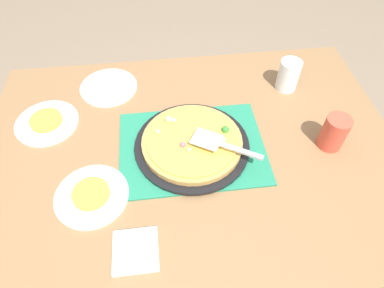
% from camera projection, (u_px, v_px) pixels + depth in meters
% --- Properties ---
extents(ground_plane, '(8.00, 8.00, 0.00)m').
position_uv_depth(ground_plane, '(192.00, 240.00, 1.68)').
color(ground_plane, '#84705B').
extents(dining_table, '(1.40, 1.00, 0.75)m').
position_uv_depth(dining_table, '(192.00, 167.00, 1.19)').
color(dining_table, olive).
rests_on(dining_table, ground_plane).
extents(placemat, '(0.48, 0.36, 0.01)m').
position_uv_depth(placemat, '(192.00, 147.00, 1.10)').
color(placemat, '#237F5B').
rests_on(placemat, dining_table).
extents(pizza_pan, '(0.38, 0.38, 0.01)m').
position_uv_depth(pizza_pan, '(192.00, 145.00, 1.09)').
color(pizza_pan, black).
rests_on(pizza_pan, placemat).
extents(pizza, '(0.33, 0.33, 0.05)m').
position_uv_depth(pizza, '(192.00, 141.00, 1.08)').
color(pizza, tan).
rests_on(pizza, pizza_pan).
extents(plate_near_left, '(0.22, 0.22, 0.01)m').
position_uv_depth(plate_near_left, '(47.00, 123.00, 1.17)').
color(plate_near_left, white).
rests_on(plate_near_left, dining_table).
extents(plate_far_right, '(0.22, 0.22, 0.01)m').
position_uv_depth(plate_far_right, '(92.00, 196.00, 0.98)').
color(plate_far_right, white).
rests_on(plate_far_right, dining_table).
extents(plate_side, '(0.22, 0.22, 0.01)m').
position_uv_depth(plate_side, '(109.00, 87.00, 1.29)').
color(plate_side, white).
rests_on(plate_side, dining_table).
extents(served_slice_left, '(0.11, 0.11, 0.02)m').
position_uv_depth(served_slice_left, '(46.00, 120.00, 1.16)').
color(served_slice_left, gold).
rests_on(served_slice_left, plate_near_left).
extents(served_slice_right, '(0.11, 0.11, 0.02)m').
position_uv_depth(served_slice_right, '(91.00, 194.00, 0.97)').
color(served_slice_right, gold).
rests_on(served_slice_right, plate_far_right).
extents(cup_near, '(0.08, 0.08, 0.12)m').
position_uv_depth(cup_near, '(334.00, 132.00, 1.07)').
color(cup_near, '#E04C38').
rests_on(cup_near, dining_table).
extents(cup_far, '(0.08, 0.08, 0.12)m').
position_uv_depth(cup_far, '(288.00, 75.00, 1.25)').
color(cup_far, white).
rests_on(cup_far, dining_table).
extents(pizza_server, '(0.22, 0.15, 0.01)m').
position_uv_depth(pizza_server, '(221.00, 144.00, 1.03)').
color(pizza_server, silver).
rests_on(pizza_server, pizza).
extents(napkin_stack, '(0.12, 0.12, 0.02)m').
position_uv_depth(napkin_stack, '(136.00, 251.00, 0.87)').
color(napkin_stack, white).
rests_on(napkin_stack, dining_table).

